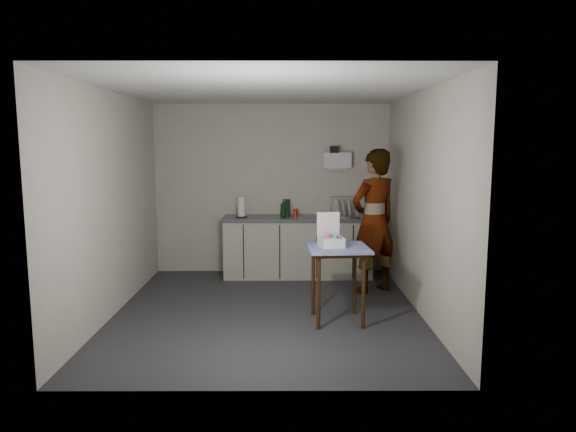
{
  "coord_description": "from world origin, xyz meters",
  "views": [
    {
      "loc": [
        0.23,
        -5.93,
        1.98
      ],
      "look_at": [
        0.25,
        0.45,
        1.09
      ],
      "focal_mm": 32.0,
      "sensor_mm": 36.0,
      "label": 1
    }
  ],
  "objects_px": {
    "kitchen_counter": "(298,248)",
    "dish_rack": "(344,212)",
    "standing_man": "(374,221)",
    "soda_can": "(295,213)",
    "side_table": "(338,256)",
    "dark_bottle": "(287,208)",
    "paper_towel": "(241,208)",
    "bakery_box": "(331,239)",
    "soap_bottle": "(284,208)"
  },
  "relations": [
    {
      "from": "paper_towel",
      "to": "dish_rack",
      "type": "distance_m",
      "value": 1.53
    },
    {
      "from": "paper_towel",
      "to": "bakery_box",
      "type": "height_order",
      "value": "bakery_box"
    },
    {
      "from": "kitchen_counter",
      "to": "soda_can",
      "type": "distance_m",
      "value": 0.55
    },
    {
      "from": "kitchen_counter",
      "to": "dish_rack",
      "type": "distance_m",
      "value": 0.88
    },
    {
      "from": "kitchen_counter",
      "to": "paper_towel",
      "type": "height_order",
      "value": "paper_towel"
    },
    {
      "from": "soda_can",
      "to": "kitchen_counter",
      "type": "bearing_deg",
      "value": 27.17
    },
    {
      "from": "kitchen_counter",
      "to": "bakery_box",
      "type": "relative_size",
      "value": 6.09
    },
    {
      "from": "side_table",
      "to": "paper_towel",
      "type": "xyz_separation_m",
      "value": [
        -1.24,
        1.98,
        0.31
      ]
    },
    {
      "from": "kitchen_counter",
      "to": "standing_man",
      "type": "bearing_deg",
      "value": -40.01
    },
    {
      "from": "side_table",
      "to": "paper_towel",
      "type": "height_order",
      "value": "paper_towel"
    },
    {
      "from": "standing_man",
      "to": "soap_bottle",
      "type": "height_order",
      "value": "standing_man"
    },
    {
      "from": "dark_bottle",
      "to": "dish_rack",
      "type": "distance_m",
      "value": 0.84
    },
    {
      "from": "side_table",
      "to": "dark_bottle",
      "type": "xyz_separation_m",
      "value": [
        -0.56,
        2.02,
        0.29
      ]
    },
    {
      "from": "kitchen_counter",
      "to": "paper_towel",
      "type": "relative_size",
      "value": 7.25
    },
    {
      "from": "standing_man",
      "to": "soda_can",
      "type": "height_order",
      "value": "standing_man"
    },
    {
      "from": "soap_bottle",
      "to": "bakery_box",
      "type": "distance_m",
      "value": 2.06
    },
    {
      "from": "dish_rack",
      "to": "bakery_box",
      "type": "xyz_separation_m",
      "value": [
        -0.36,
        -2.0,
        -0.04
      ]
    },
    {
      "from": "dark_bottle",
      "to": "soap_bottle",
      "type": "bearing_deg",
      "value": -177.68
    },
    {
      "from": "soda_can",
      "to": "dark_bottle",
      "type": "bearing_deg",
      "value": -179.98
    },
    {
      "from": "soda_can",
      "to": "side_table",
      "type": "bearing_deg",
      "value": -77.69
    },
    {
      "from": "bakery_box",
      "to": "paper_towel",
      "type": "bearing_deg",
      "value": 110.74
    },
    {
      "from": "soda_can",
      "to": "dark_bottle",
      "type": "height_order",
      "value": "dark_bottle"
    },
    {
      "from": "soda_can",
      "to": "dish_rack",
      "type": "height_order",
      "value": "dish_rack"
    },
    {
      "from": "side_table",
      "to": "dark_bottle",
      "type": "bearing_deg",
      "value": 101.66
    },
    {
      "from": "side_table",
      "to": "soap_bottle",
      "type": "relative_size",
      "value": 3.17
    },
    {
      "from": "dark_bottle",
      "to": "dish_rack",
      "type": "height_order",
      "value": "dish_rack"
    },
    {
      "from": "dark_bottle",
      "to": "dish_rack",
      "type": "relative_size",
      "value": 0.62
    },
    {
      "from": "side_table",
      "to": "paper_towel",
      "type": "distance_m",
      "value": 2.36
    },
    {
      "from": "soap_bottle",
      "to": "bakery_box",
      "type": "relative_size",
      "value": 0.74
    },
    {
      "from": "side_table",
      "to": "standing_man",
      "type": "distance_m",
      "value": 1.36
    },
    {
      "from": "side_table",
      "to": "standing_man",
      "type": "height_order",
      "value": "standing_man"
    },
    {
      "from": "side_table",
      "to": "bakery_box",
      "type": "bearing_deg",
      "value": 159.68
    },
    {
      "from": "standing_man",
      "to": "soap_bottle",
      "type": "xyz_separation_m",
      "value": [
        -1.22,
        0.82,
        0.08
      ]
    },
    {
      "from": "standing_man",
      "to": "dish_rack",
      "type": "distance_m",
      "value": 0.89
    },
    {
      "from": "kitchen_counter",
      "to": "dark_bottle",
      "type": "bearing_deg",
      "value": -172.64
    },
    {
      "from": "soap_bottle",
      "to": "bakery_box",
      "type": "bearing_deg",
      "value": -74.93
    },
    {
      "from": "soap_bottle",
      "to": "dish_rack",
      "type": "bearing_deg",
      "value": 0.72
    },
    {
      "from": "standing_man",
      "to": "soap_bottle",
      "type": "bearing_deg",
      "value": -64.66
    },
    {
      "from": "standing_man",
      "to": "bakery_box",
      "type": "relative_size",
      "value": 5.25
    },
    {
      "from": "side_table",
      "to": "bakery_box",
      "type": "distance_m",
      "value": 0.21
    },
    {
      "from": "standing_man",
      "to": "dish_rack",
      "type": "bearing_deg",
      "value": -99.9
    },
    {
      "from": "kitchen_counter",
      "to": "standing_man",
      "type": "distance_m",
      "value": 1.41
    },
    {
      "from": "side_table",
      "to": "bakery_box",
      "type": "xyz_separation_m",
      "value": [
        -0.08,
        0.02,
        0.19
      ]
    },
    {
      "from": "soda_can",
      "to": "dark_bottle",
      "type": "relative_size",
      "value": 0.47
    },
    {
      "from": "standing_man",
      "to": "side_table",
      "type": "bearing_deg",
      "value": 32.58
    },
    {
      "from": "soda_can",
      "to": "bakery_box",
      "type": "distance_m",
      "value": 2.02
    },
    {
      "from": "soda_can",
      "to": "dark_bottle",
      "type": "distance_m",
      "value": 0.14
    },
    {
      "from": "standing_man",
      "to": "kitchen_counter",
      "type": "bearing_deg",
      "value": -70.79
    },
    {
      "from": "standing_man",
      "to": "bakery_box",
      "type": "height_order",
      "value": "standing_man"
    },
    {
      "from": "side_table",
      "to": "soda_can",
      "type": "distance_m",
      "value": 2.07
    }
  ]
}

